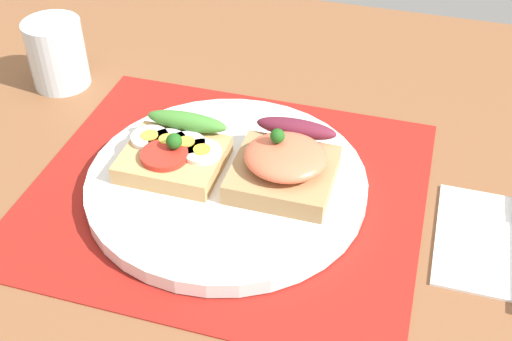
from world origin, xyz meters
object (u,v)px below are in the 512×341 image
Objects in this scene: sandwich_salmon at (285,163)px; drinking_glass at (57,54)px; sandwich_egg_tomato at (174,153)px; plate at (227,183)px; napkin at (510,245)px.

drinking_glass is (-31.20, 12.21, 0.16)cm from sandwich_salmon.
sandwich_salmon reaches higher than sandwich_egg_tomato.
sandwich_salmon is at bearing -21.37° from drinking_glass.
drinking_glass reaches higher than sandwich_salmon.
plate is at bearing -168.10° from sandwich_salmon.
napkin is (21.30, -1.34, -3.63)cm from sandwich_salmon.
plate is 2.57× the size of sandwich_salmon.
plate is 2.81× the size of sandwich_egg_tomato.
drinking_glass is (-52.51, 13.55, 3.79)cm from napkin.
sandwich_egg_tomato reaches higher than plate.
sandwich_salmon is 1.31× the size of drinking_glass.
drinking_glass reaches higher than napkin.
napkin is 1.63× the size of drinking_glass.
napkin is at bearing -3.59° from sandwich_salmon.
sandwich_egg_tomato is (-5.51, 0.36, 2.24)cm from plate.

